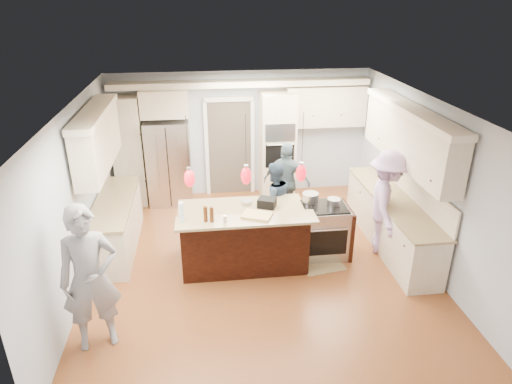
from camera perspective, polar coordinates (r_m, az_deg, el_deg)
ground_plane at (r=7.80m, az=0.32°, el=-8.78°), size 6.00×6.00×0.00m
room_shell at (r=6.99m, az=0.36°, el=3.84°), size 5.54×6.04×2.72m
refrigerator at (r=9.75m, az=-10.79°, el=3.65°), size 0.90×0.70×1.80m
oven_column at (r=9.80m, az=2.68°, el=5.73°), size 0.72×0.69×2.30m
back_upper_cabinets at (r=9.61m, az=-6.28°, el=8.46°), size 5.30×0.61×2.54m
right_counter_run at (r=8.20m, az=17.25°, el=0.12°), size 0.64×3.10×2.51m
left_cabinets at (r=8.12m, az=-17.80°, el=-0.20°), size 0.64×2.30×2.51m
kitchen_island at (r=7.59m, az=-1.60°, el=-5.54°), size 2.10×1.46×1.12m
island_range at (r=7.91m, az=8.59°, el=-4.76°), size 0.82×0.71×0.92m
pendant_lights at (r=6.49m, az=-1.25°, el=2.08°), size 1.75×0.15×1.03m
person_bar_end at (r=6.04m, az=-20.04°, el=-10.18°), size 0.81×0.63×1.97m
person_far_left at (r=8.23m, az=2.22°, el=-1.11°), size 0.84×0.73×1.46m
person_far_right at (r=8.89m, az=3.85°, el=1.24°), size 1.00×0.73×1.58m
person_range_side at (r=8.02m, az=15.98°, el=-1.31°), size 0.99×1.33×1.84m
floor_rug at (r=8.00m, az=7.44°, el=-8.08°), size 0.86×1.12×0.01m
water_bottle at (r=6.69m, az=-9.29°, el=-2.53°), size 0.09×0.09×0.31m
beer_bottle_a at (r=6.65m, az=-5.56°, el=-2.82°), size 0.07×0.07×0.24m
beer_bottle_b at (r=6.69m, az=-6.29°, el=-2.82°), size 0.07×0.07×0.21m
beer_bottle_c at (r=6.67m, az=-6.34°, el=-2.79°), size 0.08×0.08×0.24m
drink_can at (r=6.66m, az=-3.90°, el=-3.37°), size 0.07×0.07×0.10m
cutting_board at (r=6.83m, az=0.12°, el=-2.92°), size 0.51×0.45×0.03m
pot_large at (r=7.77m, az=6.82°, el=-0.69°), size 0.27×0.27×0.16m
pot_small at (r=7.73m, az=9.68°, el=-1.21°), size 0.22×0.22×0.11m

